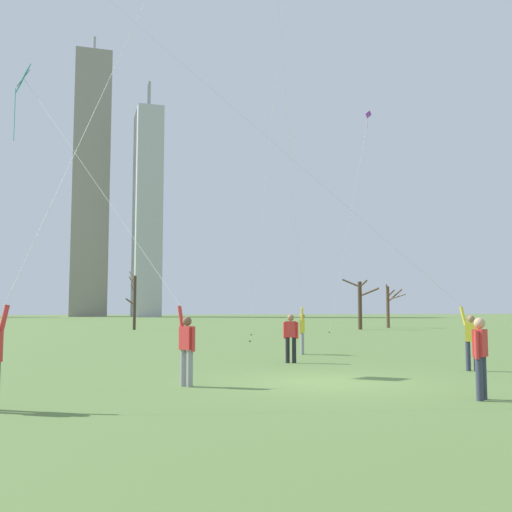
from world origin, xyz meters
The scene contains 13 objects.
ground_plane centered at (0.00, 0.00, 0.00)m, with size 400.00×400.00×0.00m, color #5B7A3D.
kite_flyer_midfield_right_teal centered at (-4.20, 1.18, 2.39)m, with size 4.70×6.73×9.71m.
kite_flyer_midfield_left_pink centered at (2.16, 7.61, 3.16)m, with size 4.12×7.25×14.84m.
kite_flyer_foreground_left_yellow centered at (-5.73, -0.59, 5.58)m, with size 7.73×7.09×21.12m.
kite_flyer_far_back_orange centered at (3.57, 2.12, 2.71)m, with size 13.98×8.02×16.48m.
bystander_strolling_midfield centered at (1.78, -3.60, 0.90)m, with size 0.43×0.36×1.62m.
bystander_far_off_by_trees centered at (0.99, 5.22, 0.90)m, with size 0.47×0.33×1.62m.
distant_kite_low_near_trees_purple centered at (17.37, 31.92, 15.80)m, with size 5.99×3.85×19.28m.
bare_tree_far_right_edge centered at (-1.06, 40.32, 2.64)m, with size 0.91×1.71×5.30m.
bare_tree_right_of_center centered at (18.53, 35.15, 2.45)m, with size 2.37×2.84×4.59m.
bare_tree_left_of_center centered at (23.48, 38.89, 2.32)m, with size 1.74×2.32×4.24m.
skyline_slender_spire centered at (-3.27, 145.75, 34.65)m, with size 9.24×9.21×74.36m.
skyline_mid_tower_right centered at (10.21, 134.53, 25.78)m, with size 6.31×11.87×59.37m.
Camera 1 is at (-5.92, -13.79, 1.78)m, focal length 41.96 mm.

